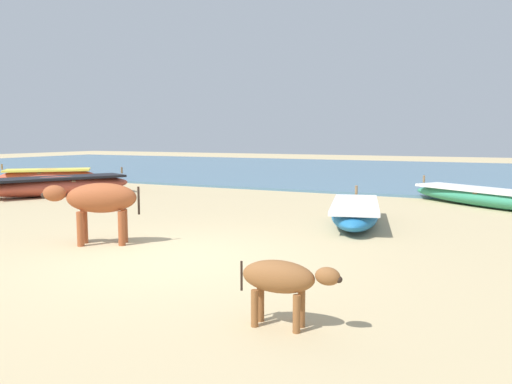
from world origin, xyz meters
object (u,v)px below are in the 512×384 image
Objects in this scene: fishing_boat_4 at (57,185)px; calf_far_brown at (282,280)px; cow_adult_rust at (98,200)px; fishing_boat_0 at (355,213)px; fishing_boat_1 at (48,176)px; fishing_boat_2 at (498,198)px.

fishing_boat_4 is 12.01m from calf_far_brown.
fishing_boat_4 is at bearing 142.32° from calf_far_brown.
cow_adult_rust is 1.48× the size of calf_far_brown.
fishing_boat_0 is 2.32× the size of cow_adult_rust.
fishing_boat_1 is 11.52m from cow_adult_rust.
fishing_boat_0 is 1.03× the size of fishing_boat_1.
fishing_boat_0 is at bearing -70.49° from fishing_boat_4.
cow_adult_rust is at bearing 100.00° from fishing_boat_1.
fishing_boat_2 is at bearing 139.12° from fishing_boat_1.
fishing_boat_4 is at bearing 69.59° from fishing_boat_0.
cow_adult_rust reaches higher than fishing_boat_1.
fishing_boat_2 is at bearing -158.61° from cow_adult_rust.
fishing_boat_1 is 0.72× the size of fishing_boat_4.
fishing_boat_4 is at bearing 99.65° from fishing_boat_1.
calf_far_brown is at bearing 174.25° from fishing_boat_0.
cow_adult_rust is (-5.71, -7.41, 0.47)m from fishing_boat_2.
fishing_boat_4 reaches higher than calf_far_brown.
fishing_boat_1 reaches higher than fishing_boat_2.
fishing_boat_1 is 14.83m from fishing_boat_2.
fishing_boat_1 is 0.69× the size of fishing_boat_2.
fishing_boat_2 is 12.03m from fishing_boat_4.
fishing_boat_1 is 3.33× the size of calf_far_brown.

